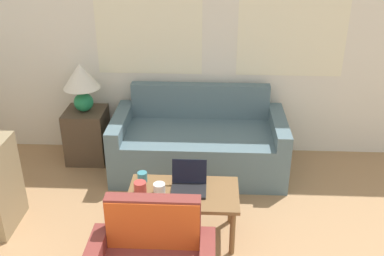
{
  "coord_description": "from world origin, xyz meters",
  "views": [
    {
      "loc": [
        -0.15,
        -0.82,
        2.47
      ],
      "look_at": [
        -0.32,
        2.71,
        0.75
      ],
      "focal_mm": 42.0,
      "sensor_mm": 36.0,
      "label": 1
    }
  ],
  "objects_px": {
    "cup_navy": "(142,177)",
    "cup_yellow": "(140,187)",
    "coffee_table": "(183,198)",
    "cup_white": "(159,188)",
    "table_lamp": "(81,81)",
    "laptop": "(189,184)",
    "couch": "(199,145)"
  },
  "relations": [
    {
      "from": "cup_navy",
      "to": "cup_yellow",
      "type": "distance_m",
      "value": 0.17
    },
    {
      "from": "coffee_table",
      "to": "cup_navy",
      "type": "distance_m",
      "value": 0.39
    },
    {
      "from": "coffee_table",
      "to": "cup_white",
      "type": "xyz_separation_m",
      "value": [
        -0.19,
        -0.02,
        0.1
      ]
    },
    {
      "from": "table_lamp",
      "to": "cup_white",
      "type": "height_order",
      "value": "table_lamp"
    },
    {
      "from": "coffee_table",
      "to": "table_lamp",
      "type": "bearing_deg",
      "value": 131.85
    },
    {
      "from": "laptop",
      "to": "cup_yellow",
      "type": "bearing_deg",
      "value": -169.11
    },
    {
      "from": "table_lamp",
      "to": "cup_navy",
      "type": "bearing_deg",
      "value": -55.15
    },
    {
      "from": "coffee_table",
      "to": "cup_yellow",
      "type": "relative_size",
      "value": 8.98
    },
    {
      "from": "table_lamp",
      "to": "laptop",
      "type": "bearing_deg",
      "value": -45.96
    },
    {
      "from": "cup_navy",
      "to": "cup_white",
      "type": "bearing_deg",
      "value": -46.15
    },
    {
      "from": "table_lamp",
      "to": "cup_navy",
      "type": "relative_size",
      "value": 6.19
    },
    {
      "from": "table_lamp",
      "to": "couch",
      "type": "bearing_deg",
      "value": -6.43
    },
    {
      "from": "laptop",
      "to": "cup_white",
      "type": "height_order",
      "value": "laptop"
    },
    {
      "from": "coffee_table",
      "to": "laptop",
      "type": "relative_size",
      "value": 3.16
    },
    {
      "from": "couch",
      "to": "cup_yellow",
      "type": "relative_size",
      "value": 17.53
    },
    {
      "from": "table_lamp",
      "to": "cup_yellow",
      "type": "xyz_separation_m",
      "value": [
        0.78,
        -1.28,
        -0.43
      ]
    },
    {
      "from": "couch",
      "to": "table_lamp",
      "type": "relative_size",
      "value": 3.37
    },
    {
      "from": "table_lamp",
      "to": "cup_white",
      "type": "bearing_deg",
      "value": -53.83
    },
    {
      "from": "laptop",
      "to": "cup_yellow",
      "type": "distance_m",
      "value": 0.39
    },
    {
      "from": "cup_navy",
      "to": "cup_yellow",
      "type": "bearing_deg",
      "value": -87.3
    },
    {
      "from": "table_lamp",
      "to": "coffee_table",
      "type": "distance_m",
      "value": 1.76
    },
    {
      "from": "cup_navy",
      "to": "cup_white",
      "type": "xyz_separation_m",
      "value": [
        0.16,
        -0.17,
        0.0
      ]
    },
    {
      "from": "table_lamp",
      "to": "coffee_table",
      "type": "relative_size",
      "value": 0.58
    },
    {
      "from": "cup_white",
      "to": "cup_navy",
      "type": "bearing_deg",
      "value": 133.85
    },
    {
      "from": "table_lamp",
      "to": "coffee_table",
      "type": "bearing_deg",
      "value": -48.15
    },
    {
      "from": "cup_yellow",
      "to": "coffee_table",
      "type": "bearing_deg",
      "value": 4.16
    },
    {
      "from": "couch",
      "to": "laptop",
      "type": "xyz_separation_m",
      "value": [
        -0.05,
        -1.07,
        0.21
      ]
    },
    {
      "from": "cup_white",
      "to": "couch",
      "type": "bearing_deg",
      "value": 76.27
    },
    {
      "from": "cup_white",
      "to": "cup_yellow",
      "type": "bearing_deg",
      "value": -179.0
    },
    {
      "from": "laptop",
      "to": "cup_white",
      "type": "distance_m",
      "value": 0.24
    },
    {
      "from": "couch",
      "to": "coffee_table",
      "type": "relative_size",
      "value": 1.95
    },
    {
      "from": "coffee_table",
      "to": "cup_navy",
      "type": "height_order",
      "value": "cup_navy"
    }
  ]
}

